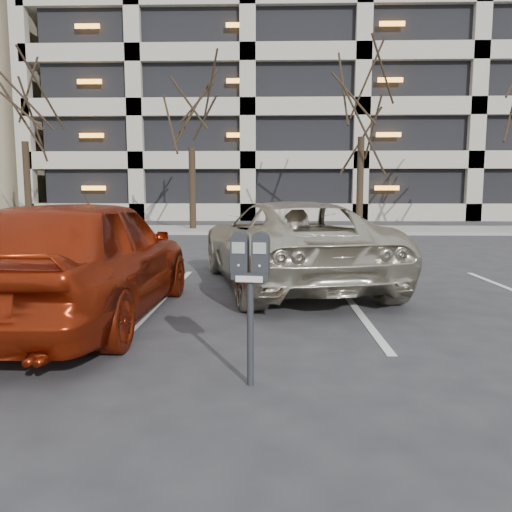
# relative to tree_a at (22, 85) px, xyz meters

# --- Properties ---
(ground) EXTENTS (140.00, 140.00, 0.00)m
(ground) POSITION_rel_tree_a_xyz_m (10.00, -16.00, -6.01)
(ground) COLOR #28282B
(ground) RESTS_ON ground
(sidewalk) EXTENTS (80.00, 4.00, 0.12)m
(sidewalk) POSITION_rel_tree_a_xyz_m (10.00, 0.00, -5.95)
(sidewalk) COLOR gray
(sidewalk) RESTS_ON ground
(stall_lines) EXTENTS (16.90, 5.20, 0.00)m
(stall_lines) POSITION_rel_tree_a_xyz_m (8.60, -13.70, -6.00)
(stall_lines) COLOR silver
(stall_lines) RESTS_ON ground
(parking_garage) EXTENTS (52.00, 20.00, 19.00)m
(parking_garage) POSITION_rel_tree_a_xyz_m (22.00, 17.84, 3.25)
(parking_garage) COLOR black
(parking_garage) RESTS_ON ground
(tree_a) EXTENTS (3.66, 3.66, 8.31)m
(tree_a) POSITION_rel_tree_a_xyz_m (0.00, 0.00, 0.00)
(tree_a) COLOR black
(tree_a) RESTS_ON ground
(tree_b) EXTENTS (3.41, 3.41, 7.76)m
(tree_b) POSITION_rel_tree_a_xyz_m (7.00, 0.00, -0.41)
(tree_b) COLOR black
(tree_b) RESTS_ON ground
(tree_c) EXTENTS (3.81, 3.81, 8.65)m
(tree_c) POSITION_rel_tree_a_xyz_m (14.00, 0.00, 0.25)
(tree_c) COLOR black
(tree_c) RESTS_ON ground
(parking_meter) EXTENTS (0.33, 0.17, 1.25)m
(parking_meter) POSITION_rel_tree_a_xyz_m (10.04, -17.05, -5.05)
(parking_meter) COLOR black
(parking_meter) RESTS_ON ground
(suv_silver) EXTENTS (3.52, 5.62, 1.45)m
(suv_silver) POSITION_rel_tree_a_xyz_m (10.54, -12.43, -5.28)
(suv_silver) COLOR beige
(suv_silver) RESTS_ON ground
(car_red) EXTENTS (1.96, 4.67, 1.58)m
(car_red) POSITION_rel_tree_a_xyz_m (7.91, -14.97, -5.22)
(car_red) COLOR maroon
(car_red) RESTS_ON ground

